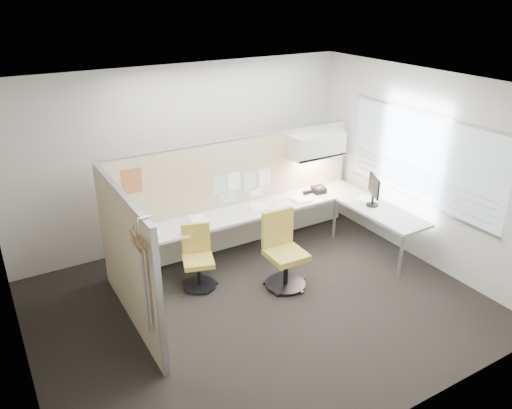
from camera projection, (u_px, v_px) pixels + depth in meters
floor at (258, 306)px, 6.51m from camera, size 5.50×4.50×0.01m
ceiling at (259, 89)px, 5.37m from camera, size 5.50×4.50×0.01m
wall_back at (184, 156)px, 7.72m from camera, size 5.50×0.02×2.80m
wall_front at (396, 302)px, 4.17m from camera, size 5.50×0.02×2.80m
wall_left at (7, 269)px, 4.67m from camera, size 0.02×4.50×2.80m
wall_right at (422, 168)px, 7.22m from camera, size 0.02×4.50×2.80m
window_pane at (422, 158)px, 7.15m from camera, size 0.01×2.80×1.30m
partition_back at (236, 194)px, 7.67m from camera, size 4.10×0.06×1.75m
partition_left at (127, 260)px, 5.85m from camera, size 0.06×2.20×1.75m
desk at (273, 216)px, 7.58m from camera, size 4.00×2.07×0.73m
overhead_bin at (317, 145)px, 7.88m from camera, size 0.90×0.36×0.38m
task_light_strip at (316, 158)px, 7.96m from camera, size 0.60×0.06×0.02m
pinned_papers at (242, 185)px, 7.62m from camera, size 1.01×0.00×0.47m
poster at (132, 181)px, 6.68m from camera, size 0.28×0.00×0.35m
chair_left at (198, 259)px, 6.80m from camera, size 0.51×0.52×0.87m
chair_right at (283, 252)px, 6.79m from camera, size 0.56×0.56×1.05m
monitor at (374, 189)px, 7.53m from camera, size 0.22×0.42×0.47m
phone at (319, 190)px, 8.09m from camera, size 0.23×0.21×0.12m
stapler at (308, 192)px, 8.06m from camera, size 0.14×0.05×0.05m
tape_dispenser at (306, 192)px, 8.05m from camera, size 0.10×0.06×0.06m
coat_hook at (140, 252)px, 4.91m from camera, size 0.18×0.43×1.30m
paper_stack_0 at (151, 234)px, 6.75m from camera, size 0.26×0.32×0.03m
paper_stack_1 at (199, 219)px, 7.17m from camera, size 0.26×0.32×0.02m
paper_stack_2 at (259, 207)px, 7.58m from camera, size 0.27×0.33×0.01m
paper_stack_3 at (300, 199)px, 7.83m from camera, size 0.24×0.31×0.02m
paper_stack_4 at (366, 200)px, 7.84m from camera, size 0.25×0.32×0.02m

